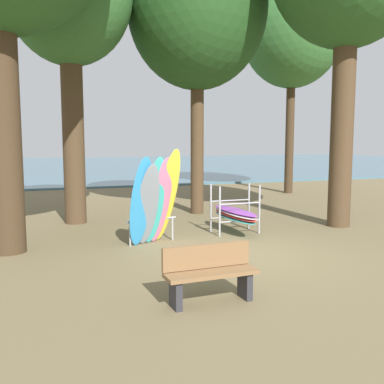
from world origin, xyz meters
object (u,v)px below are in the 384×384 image
(leaning_board_pile, at_px, (154,201))
(board_storage_rack, at_px, (235,214))
(park_bench, at_px, (210,272))
(tree_mid_behind, at_px, (292,29))
(tree_far_left_back, at_px, (197,9))

(leaning_board_pile, height_order, board_storage_rack, leaning_board_pile)
(board_storage_rack, distance_m, park_bench, 5.01)
(board_storage_rack, bearing_deg, leaning_board_pile, -163.70)
(tree_mid_behind, height_order, park_bench, tree_mid_behind)
(park_bench, bearing_deg, tree_far_left_back, 71.52)
(tree_far_left_back, bearing_deg, tree_mid_behind, 33.67)
(tree_far_left_back, relative_size, leaning_board_pile, 4.07)
(leaning_board_pile, height_order, park_bench, leaning_board_pile)
(leaning_board_pile, distance_m, board_storage_rack, 2.46)
(tree_mid_behind, bearing_deg, leaning_board_pile, -136.81)
(tree_far_left_back, xyz_separation_m, board_storage_rack, (-0.10, -3.16, -5.93))
(park_bench, bearing_deg, tree_mid_behind, 53.94)
(tree_mid_behind, relative_size, tree_far_left_back, 1.08)
(tree_mid_behind, bearing_deg, board_storage_rack, -129.99)
(tree_far_left_back, bearing_deg, board_storage_rack, -91.89)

